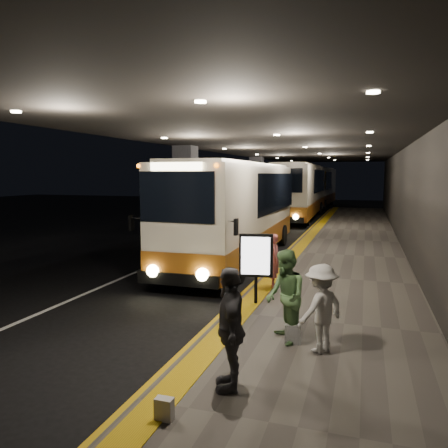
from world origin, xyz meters
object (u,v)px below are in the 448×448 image
Objects in this scene: info_sign at (256,257)px; coach_third at (317,189)px; coach_second at (298,194)px; stanchion_post at (226,297)px; bag_plain at (164,409)px; bag_polka at (293,334)px; coach_main at (238,215)px; passenger_waiting_green at (285,296)px; passenger_waiting_grey at (230,328)px; passenger_waiting_white at (321,308)px; passenger_boarding at (274,260)px.

coach_third is at bearing 83.66° from info_sign.
stanchion_post is (1.94, -23.34, -1.14)m from coach_second.
coach_third reaches higher than stanchion_post.
stanchion_post is at bearing 95.40° from bag_plain.
info_sign is at bearing -84.84° from coach_third.
bag_polka is at bearing -83.00° from coach_second.
coach_main reaches higher than bag_plain.
stanchion_post is at bearing -142.26° from passenger_waiting_green.
info_sign is (-0.10, 5.26, 1.01)m from bag_plain.
coach_second is 34.29× the size of bag_polka.
coach_third is 37.88m from passenger_waiting_grey.
coach_third is 7.70× the size of passenger_waiting_white.
bag_polka is at bearing -83.06° from coach_third.
coach_second reaches higher than passenger_waiting_green.
passenger_waiting_green reaches higher than stanchion_post.
bag_polka is at bearing -70.53° from info_sign.
bag_plain is (-1.17, -3.03, -0.04)m from bag_polka.
passenger_boarding is 4.16× the size of bag_polka.
bag_polka is at bearing 48.21° from passenger_waiting_green.
stanchion_post is (1.93, -7.51, -1.00)m from coach_main.
coach_second reaches higher than bag_plain.
passenger_waiting_white is at bearing 128.96° from passenger_waiting_grey.
coach_third is at bearing 157.38° from passenger_waiting_green.
passenger_waiting_white is 0.87× the size of passenger_waiting_grey.
coach_third reaches higher than passenger_waiting_white.
passenger_waiting_grey is at bearing 62.60° from bag_plain.
coach_second reaches higher than info_sign.
coach_second reaches higher than coach_main.
coach_third is at bearing 88.54° from coach_second.
stanchion_post is at bearing -85.41° from coach_third.
coach_main is at bearing 112.87° from bag_polka.
stanchion_post is at bearing 156.58° from bag_polka.
passenger_waiting_green is at bearing 166.00° from bag_polka.
info_sign is (2.14, -33.58, -0.52)m from coach_third.
passenger_waiting_white is 2.20m from stanchion_post.
passenger_waiting_grey is at bearing -75.58° from coach_main.
passenger_boarding is at bearing -84.45° from coach_third.
passenger_boarding is at bearing -121.17° from passenger_waiting_white.
passenger_waiting_green is 4.85× the size of bag_polka.
passenger_boarding is 3.32m from stanchion_post.
bag_plain is at bearing -84.60° from stanchion_post.
passenger_boarding is 0.88× the size of info_sign.
coach_third is 7.07× the size of info_sign.
passenger_waiting_grey is at bearing -84.26° from coach_third.
info_sign is (2.18, -5.93, -0.42)m from coach_main.
bag_polka is (-0.51, 0.19, -0.60)m from passenger_waiting_white.
bag_plain is 5.36m from info_sign.
bag_polka is at bearing -23.42° from stanchion_post.
passenger_waiting_grey is at bearing 168.67° from passenger_boarding.
passenger_waiting_green is (3.28, -8.13, -0.70)m from coach_main.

